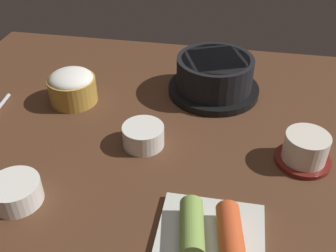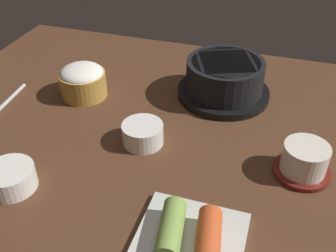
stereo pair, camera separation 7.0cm
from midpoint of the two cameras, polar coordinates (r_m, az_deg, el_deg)
name	(u,v)px [view 2 (the right image)]	position (r cm, az deg, el deg)	size (l,w,h in cm)	color
dining_table	(161,135)	(74.46, 1.69, -1.42)	(100.00, 76.00, 2.00)	#4C2D1C
stone_pot	(224,79)	(83.40, 10.54, 6.58)	(19.23, 19.23, 8.06)	black
rice_bowl	(83,80)	(83.65, -9.86, 6.42)	(9.65, 9.65, 6.93)	#B78C38
tea_cup_with_saucer	(304,161)	(68.16, 21.88, -4.76)	(9.27, 9.27, 5.55)	maroon
banchan_cup_center	(143,133)	(69.90, -0.82, -1.15)	(7.38, 7.38, 3.84)	white
kimchi_plate	(189,239)	(54.77, 6.89, -16.03)	(14.52, 14.52, 4.29)	silver
side_bowl_near	(10,177)	(65.02, -18.92, -7.16)	(7.76, 7.76, 3.61)	white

